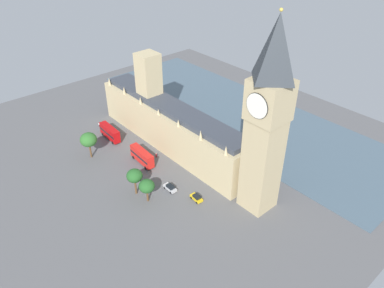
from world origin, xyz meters
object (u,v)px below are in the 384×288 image
at_px(double_decker_bus_leading, 110,132).
at_px(plane_tree_by_river_gate, 88,140).
at_px(clock_tower, 267,118).
at_px(car_silver_corner, 170,188).
at_px(parliament_building, 170,123).
at_px(street_lamp_midblock, 135,182).
at_px(plane_tree_trailing, 147,186).
at_px(plane_tree_near_tower, 135,176).
at_px(pedestrian_far_end, 156,155).
at_px(double_decker_bus_under_trees, 142,156).
at_px(car_white_kerbside, 104,125).
at_px(car_yellow_cab_opposite_hall, 196,198).

bearing_deg(double_decker_bus_leading, plane_tree_by_river_gate, 30.38).
distance_m(clock_tower, car_silver_corner, 36.61).
height_order(parliament_building, street_lamp_midblock, parliament_building).
relative_size(parliament_building, plane_tree_trailing, 9.22).
relative_size(parliament_building, plane_tree_near_tower, 7.93).
height_order(clock_tower, street_lamp_midblock, clock_tower).
bearing_deg(pedestrian_far_end, plane_tree_trailing, -49.08).
bearing_deg(car_silver_corner, double_decker_bus_under_trees, 84.20).
height_order(double_decker_bus_leading, street_lamp_midblock, street_lamp_midblock).
distance_m(car_white_kerbside, car_yellow_cab_opposite_hall, 53.12).
height_order(parliament_building, pedestrian_far_end, parliament_building).
xyz_separation_m(double_decker_bus_leading, plane_tree_near_tower, (9.91, 30.89, 3.75)).
bearing_deg(plane_tree_near_tower, pedestrian_far_end, -144.61).
height_order(parliament_building, double_decker_bus_leading, parliament_building).
bearing_deg(car_silver_corner, clock_tower, -54.70).
distance_m(pedestrian_far_end, plane_tree_near_tower, 19.66).
height_order(car_white_kerbside, street_lamp_midblock, street_lamp_midblock).
bearing_deg(street_lamp_midblock, plane_tree_near_tower, 153.33).
bearing_deg(car_silver_corner, double_decker_bus_leading, 87.79).
bearing_deg(plane_tree_near_tower, car_yellow_cab_opposite_hall, 129.17).
relative_size(car_white_kerbside, double_decker_bus_leading, 0.45).
height_order(double_decker_bus_under_trees, plane_tree_by_river_gate, plane_tree_by_river_gate).
xyz_separation_m(car_silver_corner, car_yellow_cab_opposite_hall, (-2.87, 8.40, -0.00)).
distance_m(parliament_building, car_yellow_cab_opposite_hall, 31.58).
height_order(car_white_kerbside, plane_tree_by_river_gate, plane_tree_by_river_gate).
bearing_deg(double_decker_bus_under_trees, double_decker_bus_leading, -86.74).
bearing_deg(street_lamp_midblock, double_decker_bus_under_trees, -132.14).
distance_m(double_decker_bus_under_trees, car_yellow_cab_opposite_hall, 25.11).
bearing_deg(clock_tower, pedestrian_far_end, -78.58).
bearing_deg(parliament_building, car_white_kerbside, -64.60).
distance_m(double_decker_bus_under_trees, street_lamp_midblock, 15.25).
distance_m(clock_tower, car_white_kerbside, 71.38).
bearing_deg(clock_tower, car_yellow_cab_opposite_hall, -46.57).
height_order(plane_tree_near_tower, plane_tree_trailing, plane_tree_near_tower).
height_order(clock_tower, plane_tree_near_tower, clock_tower).
xyz_separation_m(parliament_building, car_white_kerbside, (11.97, -25.22, -7.52)).
bearing_deg(plane_tree_near_tower, plane_tree_trailing, 98.06).
distance_m(clock_tower, pedestrian_far_end, 46.17).
xyz_separation_m(plane_tree_by_river_gate, plane_tree_near_tower, (-0.87, 25.11, -0.42)).
relative_size(double_decker_bus_under_trees, car_silver_corner, 2.34).
distance_m(double_decker_bus_leading, plane_tree_trailing, 36.98).
xyz_separation_m(car_white_kerbside, plane_tree_by_river_gate, (12.83, 14.28, 5.91)).
relative_size(parliament_building, car_yellow_cab_opposite_hall, 16.15).
relative_size(parliament_building, double_decker_bus_leading, 6.30).
xyz_separation_m(car_silver_corner, plane_tree_by_river_gate, (9.19, -30.44, 5.91)).
height_order(parliament_building, plane_tree_near_tower, parliament_building).
bearing_deg(double_decker_bus_leading, parliament_building, 132.12).
bearing_deg(plane_tree_trailing, parliament_building, -140.77).
height_order(double_decker_bus_leading, car_silver_corner, double_decker_bus_leading).
height_order(car_silver_corner, plane_tree_trailing, plane_tree_trailing).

